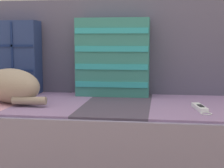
{
  "coord_description": "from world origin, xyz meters",
  "views": [
    {
      "loc": [
        0.37,
        -1.58,
        0.71
      ],
      "look_at": [
        0.14,
        0.06,
        0.51
      ],
      "focal_mm": 55.0,
      "sensor_mm": 36.0,
      "label": 1
    }
  ],
  "objects_px": {
    "couch": "(88,140)",
    "game_remote_near": "(200,108)",
    "throw_pillow_striped": "(113,57)",
    "sleeping_cat": "(9,86)",
    "throw_pillow_quilted": "(7,57)"
  },
  "relations": [
    {
      "from": "throw_pillow_striped",
      "to": "couch",
      "type": "bearing_deg",
      "value": -117.9
    },
    {
      "from": "throw_pillow_striped",
      "to": "game_remote_near",
      "type": "relative_size",
      "value": 2.07
    },
    {
      "from": "game_remote_near",
      "to": "throw_pillow_quilted",
      "type": "bearing_deg",
      "value": 161.7
    },
    {
      "from": "sleeping_cat",
      "to": "throw_pillow_striped",
      "type": "bearing_deg",
      "value": 31.55
    },
    {
      "from": "throw_pillow_striped",
      "to": "sleeping_cat",
      "type": "xyz_separation_m",
      "value": [
        -0.49,
        -0.3,
        -0.14
      ]
    },
    {
      "from": "throw_pillow_quilted",
      "to": "sleeping_cat",
      "type": "height_order",
      "value": "throw_pillow_quilted"
    },
    {
      "from": "couch",
      "to": "game_remote_near",
      "type": "bearing_deg",
      "value": -15.97
    },
    {
      "from": "couch",
      "to": "sleeping_cat",
      "type": "distance_m",
      "value": 0.49
    },
    {
      "from": "throw_pillow_striped",
      "to": "sleeping_cat",
      "type": "distance_m",
      "value": 0.59
    },
    {
      "from": "game_remote_near",
      "to": "sleeping_cat",
      "type": "bearing_deg",
      "value": 176.49
    },
    {
      "from": "throw_pillow_striped",
      "to": "throw_pillow_quilted",
      "type": "bearing_deg",
      "value": 179.95
    },
    {
      "from": "throw_pillow_striped",
      "to": "game_remote_near",
      "type": "xyz_separation_m",
      "value": [
        0.45,
        -0.36,
        -0.21
      ]
    },
    {
      "from": "throw_pillow_striped",
      "to": "game_remote_near",
      "type": "distance_m",
      "value": 0.61
    },
    {
      "from": "couch",
      "to": "game_remote_near",
      "type": "xyz_separation_m",
      "value": [
        0.55,
        -0.16,
        0.22
      ]
    },
    {
      "from": "sleeping_cat",
      "to": "game_remote_near",
      "type": "bearing_deg",
      "value": -3.51
    }
  ]
}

